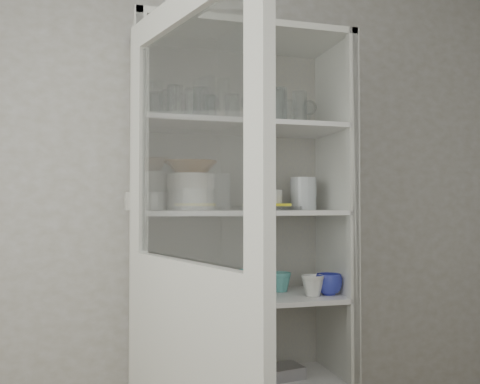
{
  "coord_description": "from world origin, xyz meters",
  "views": [
    {
      "loc": [
        -0.43,
        -1.03,
        1.28
      ],
      "look_at": [
        0.2,
        1.27,
        1.35
      ],
      "focal_mm": 38.0,
      "sensor_mm": 36.0,
      "label": 1
    }
  ],
  "objects": [
    {
      "name": "plate_stack_front",
      "position": [
        -0.04,
        1.22,
        1.31
      ],
      "size": [
        0.21,
        0.21,
        0.1
      ],
      "primitive_type": "cylinder",
      "color": "silver",
      "rests_on": "shelf_plates"
    },
    {
      "name": "tumbler_6",
      "position": [
        0.44,
        1.11,
        1.73
      ],
      "size": [
        0.08,
        0.08,
        0.14
      ],
      "primitive_type": "cylinder",
      "rotation": [
        0.0,
        0.0,
        -0.26
      ],
      "color": "silver",
      "rests_on": "shelf_glass"
    },
    {
      "name": "cream_dish",
      "position": [
        0.08,
        1.25,
        0.49
      ],
      "size": [
        0.22,
        0.22,
        0.07
      ],
      "primitive_type": "imported",
      "rotation": [
        0.0,
        0.0,
        -0.06
      ],
      "color": "beige",
      "rests_on": "shelf_bot"
    },
    {
      "name": "measuring_cups",
      "position": [
        -0.06,
        1.17,
        0.88
      ],
      "size": [
        0.1,
        0.1,
        0.04
      ],
      "primitive_type": "cylinder",
      "color": "#BDBDBD",
      "rests_on": "shelf_mugs"
    },
    {
      "name": "goblet_1",
      "position": [
        0.08,
        1.34,
        1.74
      ],
      "size": [
        0.07,
        0.07,
        0.17
      ],
      "primitive_type": null,
      "color": "silver",
      "rests_on": "shelf_glass"
    },
    {
      "name": "tumbler_1",
      "position": [
        -0.01,
        1.17,
        1.73
      ],
      "size": [
        0.09,
        0.09,
        0.14
      ],
      "primitive_type": "cylinder",
      "rotation": [
        0.0,
        0.0,
        0.36
      ],
      "color": "silver",
      "rests_on": "shelf_glass"
    },
    {
      "name": "yellow_trivet",
      "position": [
        0.33,
        1.26,
        1.29
      ],
      "size": [
        0.19,
        0.19,
        0.01
      ],
      "primitive_type": "cube",
      "rotation": [
        0.0,
        0.0,
        0.05
      ],
      "color": "yellow",
      "rests_on": "glass_platter"
    },
    {
      "name": "wall_back",
      "position": [
        0.0,
        1.5,
        1.3
      ],
      "size": [
        3.6,
        0.02,
        2.6
      ],
      "primitive_type": "cube",
      "color": "#9D998A",
      "rests_on": "ground"
    },
    {
      "name": "tumbler_10",
      "position": [
        0.15,
        1.24,
        1.73
      ],
      "size": [
        0.07,
        0.07,
        0.14
      ],
      "primitive_type": "cylinder",
      "rotation": [
        0.0,
        0.0,
        -0.08
      ],
      "color": "silver",
      "rests_on": "shelf_glass"
    },
    {
      "name": "tumbler_8",
      "position": [
        -0.15,
        1.28,
        1.72
      ],
      "size": [
        0.07,
        0.07,
        0.13
      ],
      "primitive_type": "cylinder",
      "rotation": [
        0.0,
        0.0,
        -0.11
      ],
      "color": "silver",
      "rests_on": "shelf_glass"
    },
    {
      "name": "plate_stack_back",
      "position": [
        -0.21,
        1.41,
        1.3
      ],
      "size": [
        0.23,
        0.23,
        0.08
      ],
      "primitive_type": "cylinder",
      "color": "silver",
      "rests_on": "shelf_plates"
    },
    {
      "name": "terracotta_bowl",
      "position": [
        -0.04,
        1.22,
        1.45
      ],
      "size": [
        0.28,
        0.28,
        0.06
      ],
      "primitive_type": "imported",
      "rotation": [
        0.0,
        0.0,
        -0.21
      ],
      "color": "brown",
      "rests_on": "cream_bowl"
    },
    {
      "name": "teal_jar",
      "position": [
        0.24,
        1.29,
        0.92
      ],
      "size": [
        0.09,
        0.09,
        0.11
      ],
      "color": "#1E726F",
      "rests_on": "shelf_mugs"
    },
    {
      "name": "tumbler_0",
      "position": [
        -0.13,
        1.13,
        1.73
      ],
      "size": [
        0.09,
        0.09,
        0.14
      ],
      "primitive_type": "cylinder",
      "rotation": [
        0.0,
        0.0,
        -0.43
      ],
      "color": "silver",
      "rests_on": "shelf_glass"
    },
    {
      "name": "goblet_2",
      "position": [
        0.27,
        1.37,
        1.75
      ],
      "size": [
        0.08,
        0.08,
        0.19
      ],
      "primitive_type": null,
      "color": "silver",
      "rests_on": "shelf_glass"
    },
    {
      "name": "tumbler_2",
      "position": [
        -0.06,
        1.14,
        1.72
      ],
      "size": [
        0.08,
        0.08,
        0.12
      ],
      "primitive_type": "cylinder",
      "rotation": [
        0.0,
        0.0,
        0.26
      ],
      "color": "silver",
      "rests_on": "shelf_glass"
    },
    {
      "name": "glass_platter",
      "position": [
        0.33,
        1.26,
        1.27
      ],
      "size": [
        0.36,
        0.36,
        0.02
      ],
      "primitive_type": "cylinder",
      "rotation": [
        0.0,
        0.0,
        0.07
      ],
      "color": "silver",
      "rests_on": "shelf_plates"
    },
    {
      "name": "tumbler_7",
      "position": [
        -0.2,
        1.24,
        1.72
      ],
      "size": [
        0.07,
        0.07,
        0.13
      ],
      "primitive_type": "cylinder",
      "rotation": [
        0.0,
        0.0,
        0.2
      ],
      "color": "silver",
      "rests_on": "shelf_glass"
    },
    {
      "name": "tumbler_5",
      "position": [
        0.34,
        1.11,
        1.74
      ],
      "size": [
        0.08,
        0.08,
        0.15
      ],
      "primitive_type": "cylinder",
      "rotation": [
        0.0,
        0.0,
        0.08
      ],
      "color": "silver",
      "rests_on": "shelf_glass"
    },
    {
      "name": "tumbler_9",
      "position": [
        0.05,
        1.24,
        1.72
      ],
      "size": [
        0.08,
        0.08,
        0.13
      ],
      "primitive_type": "cylinder",
      "rotation": [
        0.0,
        0.0,
        0.41
      ],
      "color": "silver",
      "rests_on": "shelf_glass"
    },
    {
      "name": "goblet_0",
      "position": [
        -0.13,
        1.35,
        1.75
      ],
      "size": [
        0.08,
        0.08,
        0.19
      ],
      "primitive_type": null,
      "color": "silver",
      "rests_on": "shelf_glass"
    },
    {
      "name": "mug_blue",
      "position": [
        0.61,
        1.18,
        0.91
      ],
      "size": [
        0.16,
        0.16,
        0.1
      ],
      "primitive_type": "imported",
      "rotation": [
        0.0,
        0.0,
        -0.32
      ],
      "color": "#23359D",
      "rests_on": "shelf_mugs"
    },
    {
      "name": "grey_bowl_stack",
      "position": [
        0.53,
        1.3,
        1.34
      ],
      "size": [
        0.13,
        0.13,
        0.16
      ],
      "primitive_type": "cylinder",
      "color": "#B9C0C1",
      "rests_on": "shelf_plates"
    },
    {
      "name": "tumbler_11",
      "position": [
        0.44,
        1.27,
        1.73
      ],
      "size": [
        0.08,
        0.08,
        0.13
      ],
      "primitive_type": "cylinder",
      "rotation": [
        0.0,
        0.0,
        -0.31
      ],
      "color": "silver",
      "rests_on": "shelf_glass"
    },
    {
      "name": "cupboard_door",
      "position": [
        -0.16,
        0.62,
        0.87
      ],
      "size": [
        0.32,
        0.87,
        2.0
      ],
      "rotation": [
        0.0,
        0.0,
        -1.25
      ],
      "color": "beige",
      "rests_on": "floor"
    },
    {
      "name": "mug_teal",
      "position": [
        0.42,
        1.33,
        0.91
      ],
      "size": [
        0.12,
        0.12,
        0.09
      ],
      "primitive_type": "imported",
      "rotation": [
        0.0,
        0.0,
        -0.16
      ],
      "color": "#1E726F",
      "rests_on": "shelf_mugs"
    },
    {
      "name": "white_canister",
      "position": [
        -0.03,
        1.28,
        0.92
      ],
      "size": [
        0.13,
        0.13,
        0.12
      ],
      "primitive_type": "cylinder",
      "rotation": [
        0.0,
        0.0,
        -0.25
      ],
      "color": "silver",
      "rests_on": "shelf_mugs"
    },
    {
      "name": "tumbler_12",
      "position": [
        -0.03,
        1.22,
        1.74
      ],
      "size": [
        0.07,
        0.07,
        0.15
      ],
      "primitive_type": "cylinder",
      "color": "silver",
      "rests_on": "shelf_glass"
    },
    {
      "name": "mug_white",
      "position": [
        0.52,
        1.17,
        0.91
      ],
      "size": [
        0.14,
        0.14,
        0.1
      ],
      "primitive_type": "imported",
      "rotation": [
        0.0,
        0.0,
        0.36
      ],
      "color": "silver",
      "rests_on": "shelf_mugs"
    },
    {
      "name": "tumbler_3",
      "position": [
        0.34,
        1.14,
        1.74
      ],
      "size": [
        0.09,
        0.09,
        0.15
      ],
      "primitive_type": "cylinder",
      "rotation": [
        0.0,
        0.0,
        -0.23
      ],
      "color": "silver",
      "rests_on": "shelf_glass"
    },
    {
      "name": "tumbler_4",
      "position": [
        0.27,
        1.12,
        1.73
      ],
      "size": [
        0.08,
        0.08,
        0.14
      ],
      "primitive_type": "cylinder",
      "rotation": [
        0.0,
        0.0,
        0.08
      ],
      "color": "silver",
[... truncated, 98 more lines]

